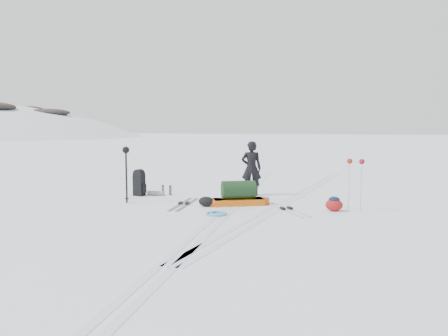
{
  "coord_description": "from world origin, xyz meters",
  "views": [
    {
      "loc": [
        2.86,
        -10.58,
        2.03
      ],
      "look_at": [
        -0.27,
        0.23,
        0.95
      ],
      "focal_mm": 35.0,
      "sensor_mm": 36.0,
      "label": 1
    }
  ],
  "objects_px": {
    "skier": "(251,168)",
    "ski_poles_black": "(126,157)",
    "expedition_rucksack": "(141,183)",
    "pulk_sled": "(239,196)"
  },
  "relations": [
    {
      "from": "expedition_rucksack",
      "to": "ski_poles_black",
      "type": "xyz_separation_m",
      "value": [
        0.17,
        -1.17,
        0.87
      ]
    },
    {
      "from": "skier",
      "to": "pulk_sled",
      "type": "xyz_separation_m",
      "value": [
        0.02,
        -1.61,
        -0.56
      ]
    },
    {
      "from": "pulk_sled",
      "to": "ski_poles_black",
      "type": "relative_size",
      "value": 1.13
    },
    {
      "from": "skier",
      "to": "pulk_sled",
      "type": "distance_m",
      "value": 1.71
    },
    {
      "from": "ski_poles_black",
      "to": "pulk_sled",
      "type": "bearing_deg",
      "value": 31.31
    },
    {
      "from": "ski_poles_black",
      "to": "skier",
      "type": "bearing_deg",
      "value": 57.5
    },
    {
      "from": "skier",
      "to": "expedition_rucksack",
      "type": "relative_size",
      "value": 1.87
    },
    {
      "from": "pulk_sled",
      "to": "expedition_rucksack",
      "type": "height_order",
      "value": "expedition_rucksack"
    },
    {
      "from": "skier",
      "to": "ski_poles_black",
      "type": "bearing_deg",
      "value": 24.05
    },
    {
      "from": "skier",
      "to": "expedition_rucksack",
      "type": "distance_m",
      "value": 3.26
    }
  ]
}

